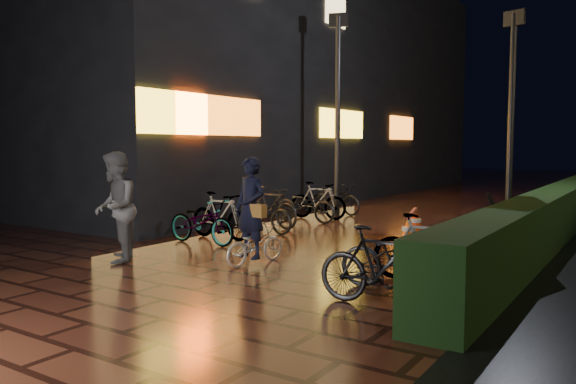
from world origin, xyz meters
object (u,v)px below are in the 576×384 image
Objects in this scene: traffic_barrier at (412,228)px; cart_assembly at (509,222)px; bystander_person at (115,207)px; cyclist at (253,225)px.

traffic_barrier is 1.77m from cart_assembly.
cyclist is at bearing 75.77° from bystander_person.
bystander_person is at bearing -129.35° from traffic_barrier.
traffic_barrier is at bearing 64.76° from cyclist.
bystander_person is at bearing -139.98° from cart_assembly.
cart_assembly is (5.21, 4.37, -0.35)m from bystander_person.
cyclist reaches higher than traffic_barrier.
bystander_person is 2.28m from cyclist.
traffic_barrier is (3.46, 4.22, -0.58)m from bystander_person.
cyclist is 1.58× the size of cart_assembly.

